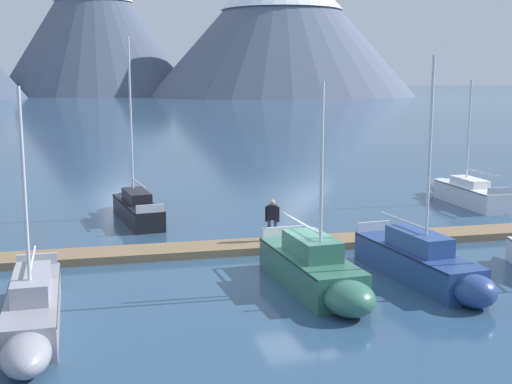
% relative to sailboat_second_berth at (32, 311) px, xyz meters
% --- Properties ---
extents(ground_plane, '(700.00, 700.00, 0.00)m').
position_rel_sailboat_second_berth_xyz_m(ground_plane, '(8.43, 3.12, -0.60)').
color(ground_plane, '#2D4C6B').
extents(mountain_central_massif, '(63.25, 63.25, 49.70)m').
position_rel_sailboat_second_berth_xyz_m(mountain_central_massif, '(3.02, 219.13, 25.15)').
color(mountain_central_massif, '#4C566B').
rests_on(mountain_central_massif, ground).
extents(mountain_shoulder_ridge, '(85.34, 85.34, 47.36)m').
position_rel_sailboat_second_berth_xyz_m(mountain_shoulder_ridge, '(61.19, 196.14, 24.17)').
color(mountain_shoulder_ridge, slate).
rests_on(mountain_shoulder_ridge, ground).
extents(dock, '(29.78, 1.83, 0.30)m').
position_rel_sailboat_second_berth_xyz_m(dock, '(8.43, 7.12, -0.46)').
color(dock, '#846B4C').
rests_on(dock, ground).
extents(sailboat_second_berth, '(1.59, 7.31, 6.66)m').
position_rel_sailboat_second_berth_xyz_m(sailboat_second_berth, '(0.00, 0.00, 0.00)').
color(sailboat_second_berth, '#93939E').
rests_on(sailboat_second_berth, ground).
extents(sailboat_mid_dock_port, '(2.26, 6.83, 8.70)m').
position_rel_sailboat_second_berth_xyz_m(sailboat_mid_dock_port, '(3.61, 14.14, 0.00)').
color(sailboat_mid_dock_port, black).
rests_on(sailboat_mid_dock_port, ground).
extents(sailboat_mid_dock_starboard, '(2.17, 6.75, 6.73)m').
position_rel_sailboat_second_berth_xyz_m(sailboat_mid_dock_starboard, '(8.66, 1.65, 0.08)').
color(sailboat_mid_dock_starboard, '#336B56').
rests_on(sailboat_mid_dock_starboard, ground).
extents(sailboat_far_berth, '(2.22, 6.98, 7.56)m').
position_rel_sailboat_second_berth_xyz_m(sailboat_far_berth, '(12.46, 1.71, 0.07)').
color(sailboat_far_berth, navy).
rests_on(sailboat_far_berth, ground).
extents(sailboat_end_of_dock, '(1.46, 7.15, 6.64)m').
position_rel_sailboat_second_berth_xyz_m(sailboat_end_of_dock, '(21.30, 14.23, 0.01)').
color(sailboat_end_of_dock, white).
rests_on(sailboat_end_of_dock, ground).
extents(person_on_dock, '(0.55, 0.36, 1.69)m').
position_rel_sailboat_second_berth_xyz_m(person_on_dock, '(8.68, 7.32, 0.66)').
color(person_on_dock, '#384256').
rests_on(person_on_dock, dock).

